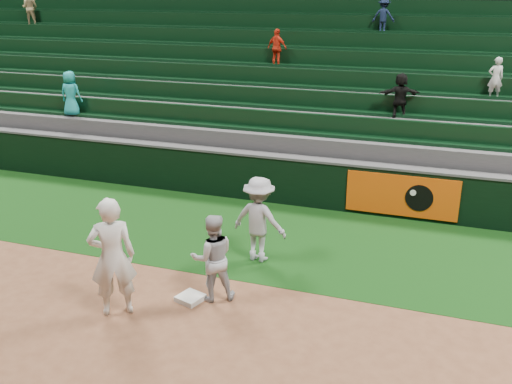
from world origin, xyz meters
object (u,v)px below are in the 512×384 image
first_base (190,298)px  first_baseman (112,257)px  base_coach (259,219)px  baserunner (213,258)px

first_base → first_baseman: first_baseman is taller
first_base → base_coach: 2.19m
first_base → base_coach: (0.63, 1.92, 0.84)m
first_base → baserunner: (0.36, 0.22, 0.75)m
first_base → baserunner: size_ratio=0.26×
first_base → first_baseman: bearing=-143.3°
first_baseman → base_coach: size_ratio=1.19×
first_baseman → baserunner: first_baseman is taller
baserunner → base_coach: bearing=-129.7°
first_baseman → base_coach: (1.65, 2.68, -0.16)m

